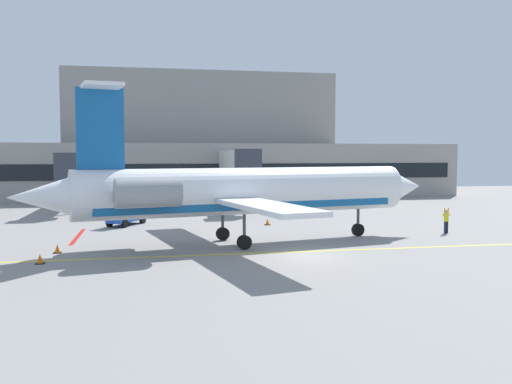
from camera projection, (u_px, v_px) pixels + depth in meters
The scene contains 13 objects.
ground at pixel (305, 257), 32.26m from camera, with size 120.00×120.00×0.11m.
terminal_building at pixel (188, 150), 78.85m from camera, with size 76.23×16.60×17.47m.
jet_bridge_west at pixel (77, 166), 59.13m from camera, with size 2.40×16.52×6.05m.
jet_bridge_east at pixel (236, 162), 61.66m from camera, with size 2.40×18.07×6.43m.
regional_jet at pixel (241, 191), 36.28m from camera, with size 28.62×21.67×9.92m.
baggage_tug at pixel (216, 203), 57.24m from camera, with size 4.07×3.38×1.91m.
pushback_tractor at pixel (123, 214), 45.58m from camera, with size 3.24×4.21×2.19m.
belt_loader at pixel (308, 202), 56.35m from camera, with size 1.95×3.91×2.15m.
fuel_tank at pixel (348, 191), 66.71m from camera, with size 7.86×3.09×2.59m.
marshaller at pixel (446, 220), 41.41m from camera, with size 0.81×0.38×1.90m.
safety_cone_alpha at pixel (40, 259), 29.99m from camera, with size 0.47×0.47×0.55m.
safety_cone_bravo at pixel (57, 249), 33.23m from camera, with size 0.47×0.47×0.55m.
safety_cone_charlie at pixel (268, 222), 46.23m from camera, with size 0.47×0.47×0.55m.
Camera 1 is at (-9.00, -30.75, 5.99)m, focal length 38.82 mm.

